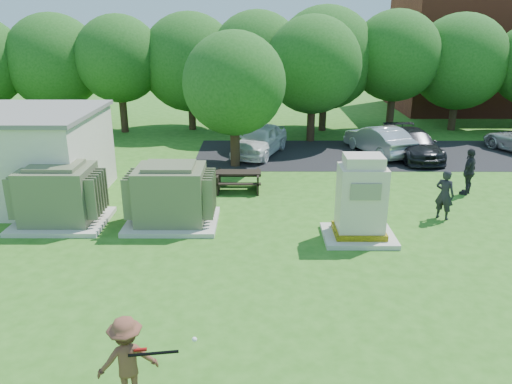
{
  "coord_description": "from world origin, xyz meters",
  "views": [
    {
      "loc": [
        0.06,
        -10.92,
        6.5
      ],
      "look_at": [
        0.0,
        4.0,
        1.3
      ],
      "focal_mm": 35.0,
      "sensor_mm": 36.0,
      "label": 1
    }
  ],
  "objects_px": {
    "transformer_left": "(59,196)",
    "car_white": "(260,140)",
    "generator_cabinet": "(361,203)",
    "transformer_right": "(171,196)",
    "person_walking_right": "(469,172)",
    "batter": "(127,359)",
    "car_silver_a": "(379,140)",
    "car_dark": "(413,144)",
    "picnic_table": "(238,179)",
    "person_by_generator": "(445,195)"
  },
  "relations": [
    {
      "from": "generator_cabinet",
      "to": "person_walking_right",
      "type": "bearing_deg",
      "value": 39.81
    },
    {
      "from": "generator_cabinet",
      "to": "batter",
      "type": "height_order",
      "value": "generator_cabinet"
    },
    {
      "from": "person_walking_right",
      "to": "car_silver_a",
      "type": "xyz_separation_m",
      "value": [
        -2.08,
        6.11,
        -0.19
      ]
    },
    {
      "from": "person_by_generator",
      "to": "car_dark",
      "type": "height_order",
      "value": "person_by_generator"
    },
    {
      "from": "transformer_left",
      "to": "car_white",
      "type": "distance_m",
      "value": 11.22
    },
    {
      "from": "picnic_table",
      "to": "car_dark",
      "type": "xyz_separation_m",
      "value": [
        8.39,
        5.03,
        0.19
      ]
    },
    {
      "from": "person_by_generator",
      "to": "car_white",
      "type": "relative_size",
      "value": 0.39
    },
    {
      "from": "generator_cabinet",
      "to": "car_white",
      "type": "bearing_deg",
      "value": 106.72
    },
    {
      "from": "generator_cabinet",
      "to": "picnic_table",
      "type": "bearing_deg",
      "value": 130.59
    },
    {
      "from": "transformer_right",
      "to": "car_dark",
      "type": "distance_m",
      "value": 13.47
    },
    {
      "from": "generator_cabinet",
      "to": "person_by_generator",
      "type": "relative_size",
      "value": 1.54
    },
    {
      "from": "transformer_left",
      "to": "transformer_right",
      "type": "xyz_separation_m",
      "value": [
        3.7,
        0.0,
        0.0
      ]
    },
    {
      "from": "transformer_left",
      "to": "transformer_right",
      "type": "distance_m",
      "value": 3.7
    },
    {
      "from": "transformer_right",
      "to": "car_white",
      "type": "height_order",
      "value": "transformer_right"
    },
    {
      "from": "car_white",
      "to": "car_silver_a",
      "type": "distance_m",
      "value": 5.98
    },
    {
      "from": "person_walking_right",
      "to": "car_white",
      "type": "bearing_deg",
      "value": -86.04
    },
    {
      "from": "picnic_table",
      "to": "person_by_generator",
      "type": "xyz_separation_m",
      "value": [
        7.11,
        -2.96,
        0.38
      ]
    },
    {
      "from": "person_walking_right",
      "to": "person_by_generator",
      "type": "bearing_deg",
      "value": 4.74
    },
    {
      "from": "transformer_right",
      "to": "car_white",
      "type": "distance_m",
      "value": 9.5
    },
    {
      "from": "car_dark",
      "to": "person_by_generator",
      "type": "bearing_deg",
      "value": -103.89
    },
    {
      "from": "picnic_table",
      "to": "batter",
      "type": "distance_m",
      "value": 11.67
    },
    {
      "from": "car_dark",
      "to": "generator_cabinet",
      "type": "bearing_deg",
      "value": -119.63
    },
    {
      "from": "person_walking_right",
      "to": "picnic_table",
      "type": "bearing_deg",
      "value": -52.11
    },
    {
      "from": "car_silver_a",
      "to": "car_dark",
      "type": "distance_m",
      "value": 1.67
    },
    {
      "from": "generator_cabinet",
      "to": "person_by_generator",
      "type": "distance_m",
      "value": 3.58
    },
    {
      "from": "transformer_right",
      "to": "batter",
      "type": "xyz_separation_m",
      "value": [
        0.56,
        -8.11,
        -0.14
      ]
    },
    {
      "from": "transformer_left",
      "to": "person_walking_right",
      "type": "height_order",
      "value": "transformer_left"
    },
    {
      "from": "transformer_right",
      "to": "generator_cabinet",
      "type": "bearing_deg",
      "value": -10.7
    },
    {
      "from": "transformer_left",
      "to": "batter",
      "type": "distance_m",
      "value": 9.16
    },
    {
      "from": "generator_cabinet",
      "to": "person_walking_right",
      "type": "distance_m",
      "value": 6.53
    },
    {
      "from": "generator_cabinet",
      "to": "person_by_generator",
      "type": "xyz_separation_m",
      "value": [
        3.17,
        1.63,
        -0.3
      ]
    },
    {
      "from": "picnic_table",
      "to": "person_walking_right",
      "type": "relative_size",
      "value": 0.99
    },
    {
      "from": "generator_cabinet",
      "to": "car_dark",
      "type": "xyz_separation_m",
      "value": [
        4.46,
        9.62,
        -0.49
      ]
    },
    {
      "from": "generator_cabinet",
      "to": "batter",
      "type": "relative_size",
      "value": 1.62
    },
    {
      "from": "batter",
      "to": "person_by_generator",
      "type": "distance_m",
      "value": 12.18
    },
    {
      "from": "transformer_right",
      "to": "picnic_table",
      "type": "distance_m",
      "value": 4.06
    },
    {
      "from": "batter",
      "to": "generator_cabinet",
      "type": "bearing_deg",
      "value": -145.68
    },
    {
      "from": "transformer_right",
      "to": "generator_cabinet",
      "type": "height_order",
      "value": "generator_cabinet"
    },
    {
      "from": "generator_cabinet",
      "to": "car_silver_a",
      "type": "height_order",
      "value": "generator_cabinet"
    },
    {
      "from": "car_silver_a",
      "to": "generator_cabinet",
      "type": "bearing_deg",
      "value": 53.65
    },
    {
      "from": "transformer_left",
      "to": "car_white",
      "type": "relative_size",
      "value": 0.68
    },
    {
      "from": "transformer_right",
      "to": "person_by_generator",
      "type": "height_order",
      "value": "transformer_right"
    },
    {
      "from": "generator_cabinet",
      "to": "car_silver_a",
      "type": "xyz_separation_m",
      "value": [
        2.93,
        10.29,
        -0.45
      ]
    },
    {
      "from": "generator_cabinet",
      "to": "car_dark",
      "type": "relative_size",
      "value": 0.57
    },
    {
      "from": "person_walking_right",
      "to": "car_white",
      "type": "distance_m",
      "value": 10.05
    },
    {
      "from": "person_walking_right",
      "to": "car_silver_a",
      "type": "bearing_deg",
      "value": -120.64
    },
    {
      "from": "transformer_right",
      "to": "car_silver_a",
      "type": "xyz_separation_m",
      "value": [
        8.94,
        9.16,
        -0.25
      ]
    },
    {
      "from": "generator_cabinet",
      "to": "car_white",
      "type": "relative_size",
      "value": 0.6
    },
    {
      "from": "person_walking_right",
      "to": "transformer_left",
      "type": "bearing_deg",
      "value": -37.78
    },
    {
      "from": "transformer_left",
      "to": "picnic_table",
      "type": "bearing_deg",
      "value": 30.91
    }
  ]
}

